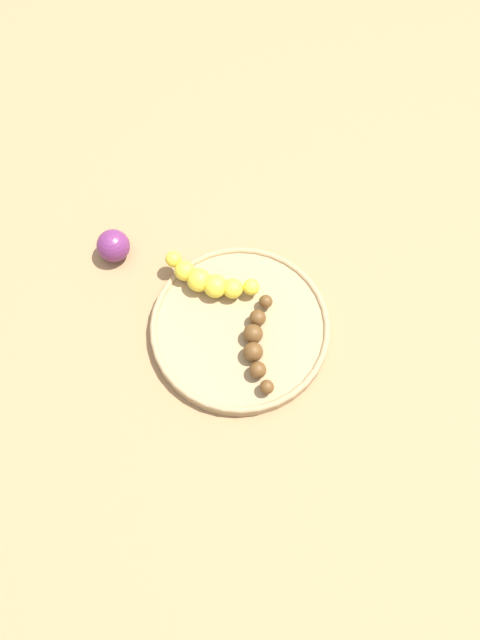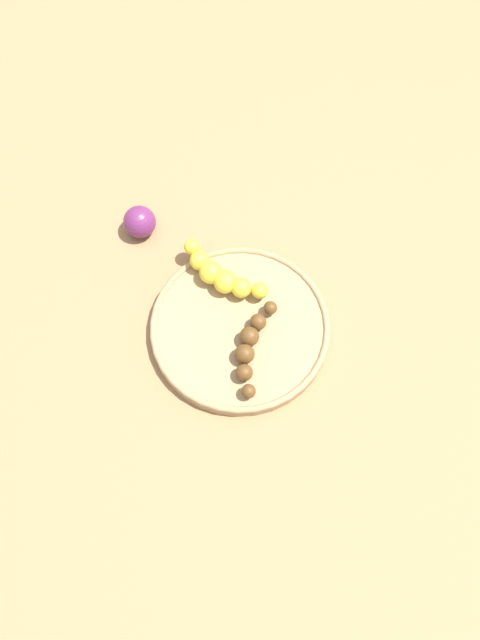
{
  "view_description": "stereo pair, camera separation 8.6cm",
  "coord_description": "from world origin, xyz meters",
  "px_view_note": "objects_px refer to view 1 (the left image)",
  "views": [
    {
      "loc": [
        0.35,
        -0.07,
        0.83
      ],
      "look_at": [
        0.0,
        0.0,
        0.04
      ],
      "focal_mm": 33.39,
      "sensor_mm": 36.0,
      "label": 1
    },
    {
      "loc": [
        0.35,
        0.01,
        0.83
      ],
      "look_at": [
        0.0,
        0.0,
        0.04
      ],
      "focal_mm": 33.39,
      "sensor_mm": 36.0,
      "label": 2
    }
  ],
  "objects_px": {
    "fruit_bowl": "(240,327)",
    "plum_purple": "(113,246)",
    "banana_overripe": "(257,343)",
    "banana_yellow": "(208,280)"
  },
  "relations": [
    {
      "from": "banana_overripe",
      "to": "banana_yellow",
      "type": "xyz_separation_m",
      "value": [
        -0.11,
        -0.05,
        0.0
      ]
    },
    {
      "from": "fruit_bowl",
      "to": "banana_overripe",
      "type": "distance_m",
      "value": 0.05
    },
    {
      "from": "banana_yellow",
      "to": "plum_purple",
      "type": "bearing_deg",
      "value": -91.87
    },
    {
      "from": "fruit_bowl",
      "to": "plum_purple",
      "type": "bearing_deg",
      "value": -135.57
    },
    {
      "from": "banana_overripe",
      "to": "plum_purple",
      "type": "distance_m",
      "value": 0.28
    },
    {
      "from": "banana_overripe",
      "to": "fruit_bowl",
      "type": "bearing_deg",
      "value": -54.26
    },
    {
      "from": "fruit_bowl",
      "to": "banana_overripe",
      "type": "xyz_separation_m",
      "value": [
        0.04,
        0.02,
        0.02
      ]
    },
    {
      "from": "banana_overripe",
      "to": "banana_yellow",
      "type": "relative_size",
      "value": 1.14
    },
    {
      "from": "fruit_bowl",
      "to": "banana_yellow",
      "type": "relative_size",
      "value": 2.04
    },
    {
      "from": "banana_overripe",
      "to": "plum_purple",
      "type": "height_order",
      "value": "plum_purple"
    }
  ]
}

